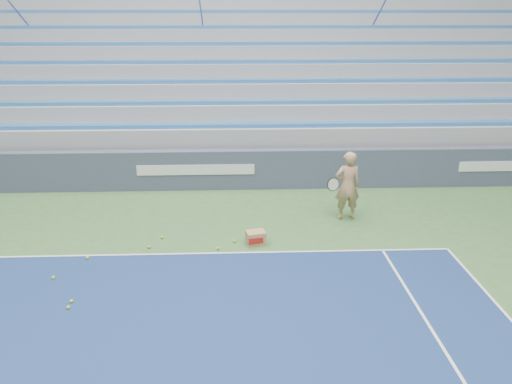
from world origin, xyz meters
TOP-DOWN VIEW (x-y plane):
  - sponsor_barrier at (0.00, 15.88)m, footprint 30.00×0.32m
  - bleachers at (0.00, 21.60)m, footprint 31.00×9.15m
  - tennis_player at (3.70, 13.61)m, footprint 0.92×0.84m
  - ball_box at (1.50, 12.29)m, footprint 0.45×0.38m
  - tennis_ball_0 at (-1.89, 11.73)m, footprint 0.07×0.07m
  - tennis_ball_1 at (-0.74, 12.18)m, footprint 0.07×0.07m
  - tennis_ball_2 at (-1.72, 9.95)m, footprint 0.07×0.07m
  - tennis_ball_3 at (-2.30, 10.97)m, footprint 0.07×0.07m
  - tennis_ball_4 at (-0.53, 12.64)m, footprint 0.07×0.07m
  - tennis_ball_5 at (1.05, 12.39)m, footprint 0.07×0.07m
  - tennis_ball_6 at (0.71, 12.06)m, footprint 0.07×0.07m
  - tennis_ball_7 at (-1.72, 10.14)m, footprint 0.07×0.07m

SIDE VIEW (x-z plane):
  - tennis_ball_0 at x=-1.89m, z-range 0.00..0.07m
  - tennis_ball_1 at x=-0.74m, z-range 0.00..0.07m
  - tennis_ball_2 at x=-1.72m, z-range 0.00..0.07m
  - tennis_ball_3 at x=-2.30m, z-range 0.00..0.07m
  - tennis_ball_4 at x=-0.53m, z-range 0.00..0.07m
  - tennis_ball_5 at x=1.05m, z-range 0.00..0.07m
  - tennis_ball_6 at x=0.71m, z-range 0.00..0.07m
  - tennis_ball_7 at x=-1.72m, z-range 0.00..0.07m
  - ball_box at x=1.50m, z-range 0.00..0.29m
  - sponsor_barrier at x=0.00m, z-range 0.00..1.10m
  - tennis_player at x=3.70m, z-range 0.00..1.65m
  - bleachers at x=0.00m, z-range -1.29..6.01m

